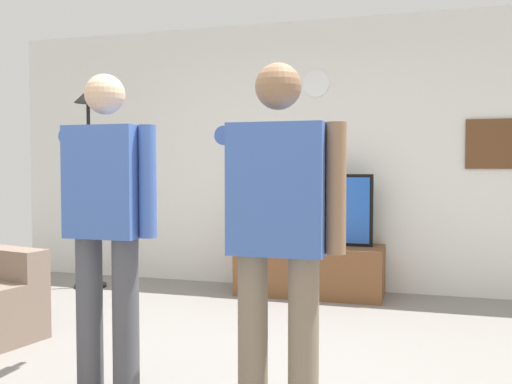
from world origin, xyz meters
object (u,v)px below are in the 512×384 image
at_px(television, 311,209).
at_px(wall_clock, 316,84).
at_px(person_standing_nearer_couch, 279,225).
at_px(floor_lamp, 89,146).
at_px(person_standing_nearer_lamp, 108,216).
at_px(framed_picture, 509,144).
at_px(tv_stand, 310,270).

xyz_separation_m(television, wall_clock, (0.00, 0.24, 1.24)).
distance_m(wall_clock, person_standing_nearer_couch, 3.31).
bearing_deg(television, person_standing_nearer_couch, -82.36).
bearing_deg(floor_lamp, person_standing_nearer_lamp, -55.31).
bearing_deg(person_standing_nearer_lamp, person_standing_nearer_couch, -8.80).
relative_size(television, framed_picture, 1.56).
bearing_deg(tv_stand, floor_lamp, -172.35).
height_order(television, person_standing_nearer_lamp, person_standing_nearer_lamp).
distance_m(wall_clock, floor_lamp, 2.38).
height_order(wall_clock, person_standing_nearer_couch, wall_clock).
bearing_deg(person_standing_nearer_couch, floor_lamp, 136.04).
xyz_separation_m(framed_picture, person_standing_nearer_couch, (-1.41, -3.11, -0.48)).
height_order(tv_stand, wall_clock, wall_clock).
bearing_deg(wall_clock, person_standing_nearer_lamp, -101.24).
height_order(wall_clock, person_standing_nearer_lamp, wall_clock).
relative_size(wall_clock, framed_picture, 0.35).
bearing_deg(person_standing_nearer_lamp, tv_stand, 77.57).
height_order(tv_stand, person_standing_nearer_lamp, person_standing_nearer_lamp).
relative_size(person_standing_nearer_lamp, person_standing_nearer_couch, 1.01).
relative_size(television, person_standing_nearer_couch, 0.70).
xyz_separation_m(floor_lamp, person_standing_nearer_couch, (2.61, -2.52, -0.48)).
xyz_separation_m(tv_stand, wall_clock, (0.00, 0.29, 1.82)).
bearing_deg(tv_stand, person_standing_nearer_couch, -82.24).
bearing_deg(wall_clock, television, -90.00).
height_order(framed_picture, floor_lamp, floor_lamp).
height_order(television, floor_lamp, floor_lamp).
bearing_deg(television, framed_picture, 7.91).
relative_size(floor_lamp, person_standing_nearer_lamp, 1.18).
xyz_separation_m(tv_stand, television, (-0.00, 0.05, 0.58)).
distance_m(wall_clock, person_standing_nearer_lamp, 3.20).
xyz_separation_m(wall_clock, floor_lamp, (-2.22, -0.59, -0.62)).
bearing_deg(framed_picture, person_standing_nearer_lamp, -128.78).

